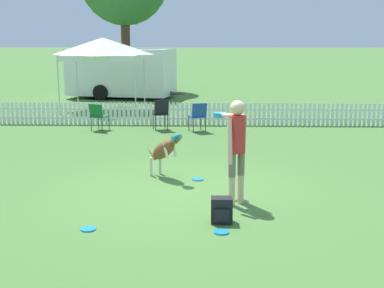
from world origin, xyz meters
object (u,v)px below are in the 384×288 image
frisbee_near_dog (198,179)px  canopy_tent_main (103,49)px  leaping_dog (164,150)px  backpack_on_grass (222,210)px  handler_person (236,139)px  frisbee_midfield (88,229)px  folding_chair_center (161,112)px  folding_chair_blue_left (198,114)px  equipment_trailer (121,72)px  frisbee_near_handler (221,232)px  folding_chair_green_right (98,115)px

frisbee_near_dog → canopy_tent_main: size_ratio=0.08×
leaping_dog → backpack_on_grass: bearing=73.6°
handler_person → frisbee_midfield: (-2.19, -1.31, -1.09)m
folding_chair_center → frisbee_midfield: bearing=70.4°
frisbee_near_dog → folding_chair_blue_left: (-0.09, 5.33, 0.50)m
leaping_dog → equipment_trailer: 14.17m
backpack_on_grass → handler_person: bearing=75.5°
frisbee_near_dog → frisbee_midfield: (-1.54, -2.79, 0.00)m
handler_person → frisbee_near_handler: handler_person is taller
frisbee_near_dog → backpack_on_grass: size_ratio=0.57×
frisbee_midfield → folding_chair_blue_left: size_ratio=0.26×
equipment_trailer → frisbee_near_handler: bearing=-64.8°
canopy_tent_main → equipment_trailer: (0.02, 3.97, -1.12)m
leaping_dog → frisbee_midfield: leaping_dog is taller
leaping_dog → equipment_trailer: (-3.03, 13.83, 0.59)m
handler_person → frisbee_near_dog: 1.95m
frisbee_midfield → folding_chair_center: (0.34, 8.37, 0.54)m
frisbee_near_handler → frisbee_midfield: (-1.93, 0.06, 0.00)m
frisbee_midfield → folding_chair_blue_left: 8.26m
frisbee_near_handler → frisbee_midfield: 1.93m
frisbee_near_dog → folding_chair_center: folding_chair_center is taller
canopy_tent_main → frisbee_near_handler: bearing=-72.2°
frisbee_near_dog → canopy_tent_main: 10.88m
frisbee_near_handler → equipment_trailer: 17.32m
handler_person → folding_chair_center: bearing=65.5°
frisbee_midfield → backpack_on_grass: size_ratio=0.57×
canopy_tent_main → equipment_trailer: 4.12m
handler_person → frisbee_midfield: bearing=171.7°
leaping_dog → frisbee_near_dog: size_ratio=4.36×
frisbee_near_handler → equipment_trailer: size_ratio=0.04×
handler_person → folding_chair_green_right: size_ratio=2.16×
handler_person → folding_chair_green_right: 7.86m
frisbee_near_handler → folding_chair_center: (-1.59, 8.43, 0.54)m
leaping_dog → equipment_trailer: bearing=-116.8°
folding_chair_blue_left → equipment_trailer: bearing=-89.1°
handler_person → folding_chair_blue_left: bearing=57.0°
frisbee_midfield → handler_person: bearing=30.9°
folding_chair_blue_left → folding_chair_center: (-1.11, 0.26, 0.04)m
folding_chair_blue_left → backpack_on_grass: bearing=71.9°
folding_chair_center → leaping_dog: bearing=78.4°
handler_person → folding_chair_center: handler_person is taller
folding_chair_green_right → backpack_on_grass: bearing=136.3°
leaping_dog → folding_chair_center: (-0.54, 5.47, -0.02)m
folding_chair_green_right → frisbee_near_handler: bearing=135.1°
handler_person → equipment_trailer: (-4.34, 15.42, 0.06)m
frisbee_midfield → folding_chair_center: 8.39m
frisbee_near_dog → backpack_on_grass: bearing=-80.5°
folding_chair_center → folding_chair_green_right: (-1.84, -0.15, -0.07)m
leaping_dog → canopy_tent_main: (-3.06, 9.86, 1.71)m
folding_chair_green_right → equipment_trailer: (-0.65, 8.51, 0.68)m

